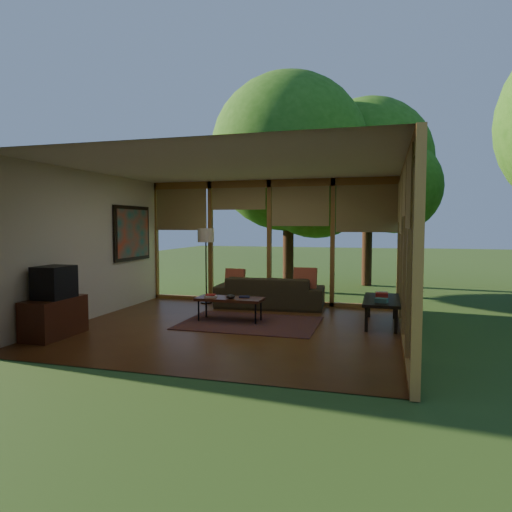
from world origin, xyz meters
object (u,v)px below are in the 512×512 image
(television, at_px, (54,282))
(coffee_table, at_px, (230,300))
(sofa, at_px, (270,292))
(media_cabinet, at_px, (54,317))
(floor_lamp, at_px, (206,240))
(side_console, at_px, (382,301))

(television, xyz_separation_m, coffee_table, (2.23, 1.82, -0.46))
(sofa, height_order, media_cabinet, sofa)
(floor_lamp, bearing_deg, coffee_table, -55.56)
(sofa, distance_m, media_cabinet, 4.22)
(floor_lamp, height_order, side_console, floor_lamp)
(coffee_table, bearing_deg, television, -140.79)
(sofa, bearing_deg, media_cabinet, 47.76)
(sofa, height_order, television, television)
(sofa, distance_m, side_console, 2.50)
(television, height_order, coffee_table, television)
(sofa, distance_m, television, 4.24)
(floor_lamp, bearing_deg, side_console, -17.66)
(media_cabinet, xyz_separation_m, coffee_table, (2.25, 1.82, 0.09))
(floor_lamp, distance_m, side_console, 4.05)
(side_console, bearing_deg, television, -155.13)
(sofa, relative_size, television, 4.06)
(media_cabinet, relative_size, coffee_table, 0.83)
(television, bearing_deg, floor_lamp, 72.07)
(sofa, xyz_separation_m, media_cabinet, (-2.61, -3.31, -0.03))
(side_console, bearing_deg, floor_lamp, 162.34)
(floor_lamp, xyz_separation_m, side_console, (3.74, -1.19, -1.00))
(television, bearing_deg, side_console, 24.87)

